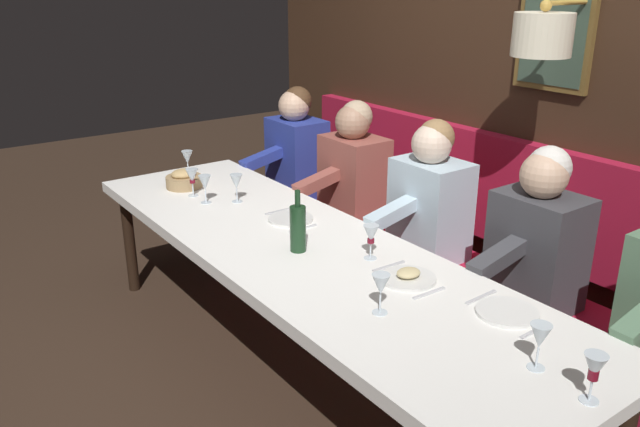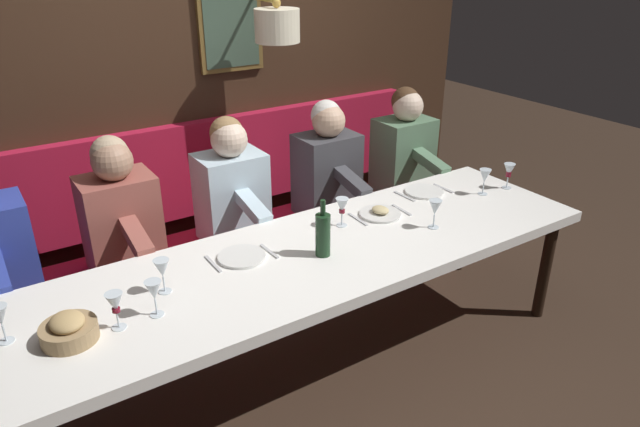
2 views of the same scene
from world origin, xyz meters
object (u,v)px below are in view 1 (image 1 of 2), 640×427
at_px(wine_glass_7, 381,286).
at_px(bread_bowl, 184,180).
at_px(diner_middle, 430,195).
at_px(diner_far, 353,167).
at_px(diner_farthest, 296,146).
at_px(wine_bottle, 298,228).
at_px(wine_glass_2, 540,337).
at_px(diner_near, 538,234).
at_px(wine_glass_3, 594,369).
at_px(wine_glass_1, 205,183).
at_px(wine_glass_4, 371,235).
at_px(wine_glass_5, 192,177).
at_px(dining_table, 302,257).
at_px(wine_glass_0, 187,158).
at_px(wine_glass_6, 236,182).

relative_size(wine_glass_7, bread_bowl, 0.75).
xyz_separation_m(diner_middle, diner_far, (0.00, 0.68, 0.00)).
bearing_deg(diner_farthest, wine_bottle, -123.55).
xyz_separation_m(diner_middle, wine_glass_2, (-0.83, -1.32, 0.04)).
bearing_deg(wine_glass_2, diner_far, 67.48).
bearing_deg(diner_near, wine_glass_7, -178.45).
bearing_deg(diner_near, bread_bowl, 117.04).
bearing_deg(wine_glass_3, wine_glass_1, 93.16).
distance_m(wine_glass_4, wine_glass_5, 1.33).
distance_m(wine_bottle, bread_bowl, 1.21).
relative_size(diner_middle, wine_glass_1, 4.82).
bearing_deg(wine_glass_5, wine_glass_3, -86.96).
height_order(dining_table, wine_glass_0, wine_glass_0).
relative_size(diner_farthest, wine_glass_4, 4.82).
bearing_deg(wine_glass_1, diner_near, -57.36).
bearing_deg(diner_near, wine_glass_1, 122.64).
bearing_deg(wine_glass_0, wine_glass_5, -111.10).
height_order(dining_table, wine_glass_2, wine_glass_2).
relative_size(diner_farthest, wine_glass_3, 4.82).
bearing_deg(diner_middle, wine_glass_6, 138.69).
height_order(wine_glass_3, wine_glass_7, same).
height_order(diner_near, wine_glass_5, diner_near).
xyz_separation_m(dining_table, wine_glass_0, (0.06, 1.40, 0.17)).
bearing_deg(wine_glass_5, wine_glass_0, 68.90).
height_order(diner_middle, wine_glass_0, diner_middle).
xyz_separation_m(wine_glass_4, wine_glass_5, (-0.27, 1.30, 0.00)).
distance_m(diner_farthest, wine_glass_1, 1.11).
xyz_separation_m(diner_far, wine_bottle, (-0.93, -0.74, 0.04)).
xyz_separation_m(dining_table, bread_bowl, (-0.07, 1.18, 0.11)).
distance_m(wine_glass_0, wine_bottle, 1.43).
relative_size(wine_glass_5, wine_bottle, 0.55).
bearing_deg(wine_glass_4, wine_glass_1, 103.10).
distance_m(wine_glass_2, wine_glass_7, 0.61).
bearing_deg(wine_glass_0, bread_bowl, -120.51).
distance_m(diner_near, wine_glass_3, 1.17).
height_order(diner_far, wine_bottle, diner_far).
height_order(diner_far, wine_glass_3, diner_far).
distance_m(diner_near, wine_glass_5, 1.95).
distance_m(diner_near, diner_far, 1.39).
bearing_deg(diner_farthest, bread_bowl, -168.99).
bearing_deg(wine_glass_3, diner_near, 43.90).
xyz_separation_m(diner_far, wine_glass_3, (-0.85, -2.21, 0.04)).
xyz_separation_m(wine_bottle, bread_bowl, (-0.02, 1.21, -0.07)).
xyz_separation_m(wine_glass_1, wine_bottle, (0.05, -0.87, -0.00)).
height_order(wine_glass_2, bread_bowl, wine_glass_2).
xyz_separation_m(diner_farthest, wine_glass_4, (-0.71, -1.67, 0.04)).
height_order(diner_farthest, wine_glass_0, diner_farthest).
bearing_deg(dining_table, diner_near, -37.73).
height_order(diner_near, wine_bottle, diner_near).
height_order(diner_farthest, bread_bowl, diner_farthest).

